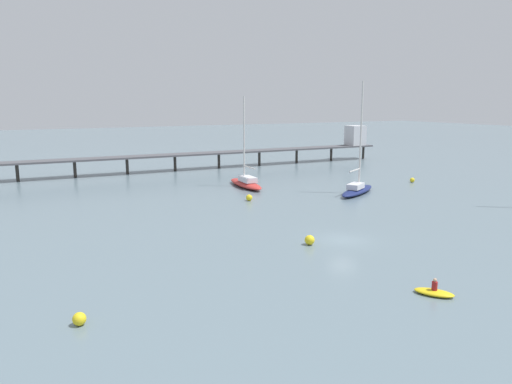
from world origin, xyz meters
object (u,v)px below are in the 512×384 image
mooring_buoy_mid (249,198)px  mooring_buoy_near (412,180)px  pier (237,149)px  sailboat_navy (357,188)px  sailboat_red (246,182)px  mooring_buoy_far (79,319)px  dinghy_yellow (434,292)px  mooring_buoy_outer (310,240)px

mooring_buoy_mid → mooring_buoy_near: bearing=2.2°
pier → mooring_buoy_mid: bearing=-112.3°
pier → sailboat_navy: size_ratio=5.81×
mooring_buoy_mid → pier: bearing=67.7°
sailboat_red → mooring_buoy_near: (24.54, -7.84, -0.39)m
sailboat_red → mooring_buoy_far: (-27.23, -34.97, -0.38)m
sailboat_navy → dinghy_yellow: size_ratio=5.56×
sailboat_red → sailboat_navy: bearing=-46.0°
pier → mooring_buoy_outer: size_ratio=99.55×
sailboat_navy → mooring_buoy_far: bearing=-148.4°
pier → mooring_buoy_outer: 51.07m
mooring_buoy_mid → mooring_buoy_outer: bearing=-100.7°
mooring_buoy_far → mooring_buoy_near: (51.77, 27.13, -0.02)m
mooring_buoy_outer → pier: bearing=72.1°
dinghy_yellow → mooring_buoy_far: size_ratio=3.54×
mooring_buoy_mid → mooring_buoy_near: size_ratio=1.11×
dinghy_yellow → mooring_buoy_mid: 32.04m
dinghy_yellow → mooring_buoy_near: size_ratio=3.71×
sailboat_red → mooring_buoy_outer: size_ratio=14.88×
sailboat_navy → sailboat_red: (-11.03, 11.44, -0.05)m
sailboat_red → mooring_buoy_mid: (-3.89, -8.94, -0.35)m
mooring_buoy_far → sailboat_navy: bearing=31.6°
mooring_buoy_near → pier: bearing=120.0°
pier → mooring_buoy_far: size_ratio=114.28×
sailboat_navy → mooring_buoy_mid: bearing=170.5°
mooring_buoy_far → sailboat_red: bearing=52.1°
sailboat_navy → mooring_buoy_near: bearing=14.9°
dinghy_yellow → mooring_buoy_mid: bearing=85.5°
sailboat_red → mooring_buoy_mid: size_ratio=16.09×
mooring_buoy_far → mooring_buoy_near: bearing=27.7°
pier → dinghy_yellow: 63.15m
dinghy_yellow → mooring_buoy_far: dinghy_yellow is taller
mooring_buoy_mid → mooring_buoy_near: (28.43, 1.09, -0.04)m
pier → mooring_buoy_outer: (-15.63, -48.53, -3.01)m
dinghy_yellow → mooring_buoy_near: 45.27m
sailboat_red → mooring_buoy_outer: (-7.48, -28.04, -0.32)m
sailboat_navy → mooring_buoy_outer: (-18.51, -16.61, -0.37)m
dinghy_yellow → mooring_buoy_outer: bearing=94.7°
mooring_buoy_near → mooring_buoy_outer: bearing=-147.8°
sailboat_red → mooring_buoy_mid: sailboat_red is taller
sailboat_navy → mooring_buoy_outer: 24.87m
sailboat_navy → mooring_buoy_far: (-38.26, -23.54, -0.43)m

